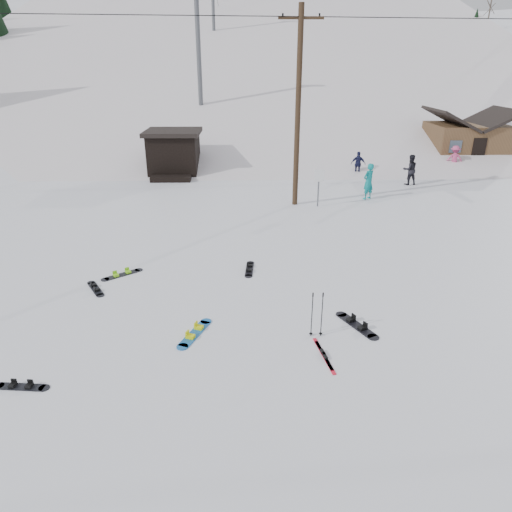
{
  "coord_description": "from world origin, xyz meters",
  "views": [
    {
      "loc": [
        -0.45,
        -8.24,
        6.59
      ],
      "look_at": [
        -0.18,
        3.99,
        1.4
      ],
      "focal_mm": 32.0,
      "sensor_mm": 36.0,
      "label": 1
    }
  ],
  "objects_px": {
    "hero_skis": "(324,355)",
    "cabin": "(466,142)",
    "utility_pole": "(298,107)",
    "hero_snowboard": "(195,333)"
  },
  "relations": [
    {
      "from": "hero_snowboard",
      "to": "hero_skis",
      "type": "distance_m",
      "value": 3.42
    },
    {
      "from": "utility_pole",
      "to": "hero_skis",
      "type": "relative_size",
      "value": 5.95
    },
    {
      "from": "hero_skis",
      "to": "utility_pole",
      "type": "bearing_deg",
      "value": 77.64
    },
    {
      "from": "hero_skis",
      "to": "cabin",
      "type": "bearing_deg",
      "value": 49.64
    },
    {
      "from": "cabin",
      "to": "hero_skis",
      "type": "xyz_separation_m",
      "value": [
        -13.59,
        -22.99,
        -1.46
      ]
    },
    {
      "from": "utility_pole",
      "to": "hero_skis",
      "type": "height_order",
      "value": "utility_pole"
    },
    {
      "from": "cabin",
      "to": "hero_skis",
      "type": "height_order",
      "value": "cabin"
    },
    {
      "from": "utility_pole",
      "to": "hero_skis",
      "type": "bearing_deg",
      "value": -92.59
    },
    {
      "from": "hero_snowboard",
      "to": "utility_pole",
      "type": "bearing_deg",
      "value": 4.41
    },
    {
      "from": "cabin",
      "to": "hero_skis",
      "type": "bearing_deg",
      "value": -120.59
    }
  ]
}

